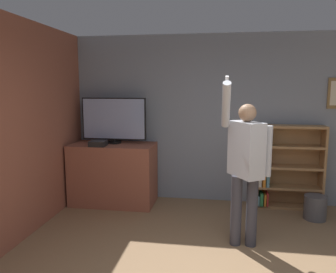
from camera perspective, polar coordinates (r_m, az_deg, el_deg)
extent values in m
cube|color=gray|center=(5.37, 10.37, 2.93)|extent=(6.99, 0.06, 2.70)
cube|color=#93513D|center=(4.50, -23.08, 1.29)|extent=(0.06, 4.64, 2.70)
cube|color=#93513D|center=(5.38, -9.43, -6.41)|extent=(1.31, 0.68, 0.97)
cylinder|color=black|center=(5.35, -9.29, -1.00)|extent=(0.22, 0.22, 0.03)
cylinder|color=black|center=(5.34, -9.30, -0.58)|extent=(0.06, 0.06, 0.05)
cube|color=black|center=(5.30, -9.39, 3.07)|extent=(1.04, 0.04, 0.67)
cube|color=#8C9EC6|center=(5.28, -9.47, 3.04)|extent=(1.00, 0.01, 0.63)
cube|color=black|center=(5.13, -12.06, -1.19)|extent=(0.24, 0.23, 0.08)
cube|color=#997047|center=(5.33, 15.27, -4.95)|extent=(0.04, 0.28, 1.29)
cube|color=#997047|center=(5.53, 25.28, -5.00)|extent=(0.04, 0.28, 1.29)
cube|color=#997047|center=(5.54, 20.09, -4.67)|extent=(1.00, 0.01, 1.29)
cube|color=#997047|center=(5.58, 20.02, -11.28)|extent=(0.93, 0.28, 0.04)
cube|color=#997047|center=(5.49, 20.19, -8.28)|extent=(0.93, 0.28, 0.04)
cube|color=#997047|center=(5.41, 20.36, -4.99)|extent=(0.93, 0.28, 0.04)
cube|color=#997047|center=(5.34, 20.55, -1.62)|extent=(0.93, 0.28, 0.04)
cube|color=#997047|center=(5.30, 20.72, 1.63)|extent=(0.93, 0.28, 0.04)
cube|color=#5B8E99|center=(5.45, 15.41, -10.62)|extent=(0.03, 0.21, 0.17)
cube|color=#338447|center=(5.45, 15.89, -10.42)|extent=(0.04, 0.20, 0.21)
cube|color=orange|center=(5.48, 16.41, -10.35)|extent=(0.03, 0.26, 0.20)
cube|color=red|center=(5.47, 16.82, -10.30)|extent=(0.02, 0.23, 0.22)
cube|color=beige|center=(5.38, 15.62, -7.24)|extent=(0.04, 0.25, 0.18)
cube|color=orange|center=(5.38, 16.27, -6.85)|extent=(0.04, 0.26, 0.25)
cube|color=#5B8E99|center=(5.36, 16.90, -7.02)|extent=(0.04, 0.21, 0.23)
cube|color=gold|center=(5.28, 15.73, -3.46)|extent=(0.03, 0.23, 0.26)
cube|color=#7A3889|center=(5.28, 16.22, -3.60)|extent=(0.04, 0.23, 0.24)
cube|color=#99663D|center=(5.30, 16.74, -3.67)|extent=(0.04, 0.24, 0.22)
cube|color=#7A3889|center=(5.31, 17.19, -3.96)|extent=(0.03, 0.23, 0.17)
cube|color=beige|center=(5.21, 15.96, -0.01)|extent=(0.04, 0.20, 0.26)
cube|color=red|center=(5.24, 16.42, -0.47)|extent=(0.02, 0.24, 0.17)
cube|color=#99663D|center=(5.23, 16.83, -0.49)|extent=(0.03, 0.21, 0.17)
cube|color=#5B8E99|center=(5.25, 17.32, -0.18)|extent=(0.04, 0.24, 0.23)
cylinder|color=#383842|center=(4.05, 11.77, -12.51)|extent=(0.13, 0.13, 0.85)
cylinder|color=#383842|center=(4.06, 14.37, -12.52)|extent=(0.13, 0.13, 0.85)
cube|color=#B7BCC6|center=(3.85, 13.45, -2.19)|extent=(0.41, 0.48, 0.63)
sphere|color=#9E7556|center=(3.80, 13.67, 4.02)|extent=(0.20, 0.20, 0.20)
cylinder|color=#B7BCC6|center=(3.88, 17.00, -2.47)|extent=(0.09, 0.09, 0.58)
cylinder|color=#B7BCC6|center=(3.66, 10.09, 5.42)|extent=(0.09, 0.41, 0.53)
cube|color=white|center=(3.60, 10.21, 9.27)|extent=(0.04, 0.09, 0.14)
cylinder|color=#4C4C51|center=(5.20, 24.24, -11.21)|extent=(0.31, 0.31, 0.34)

